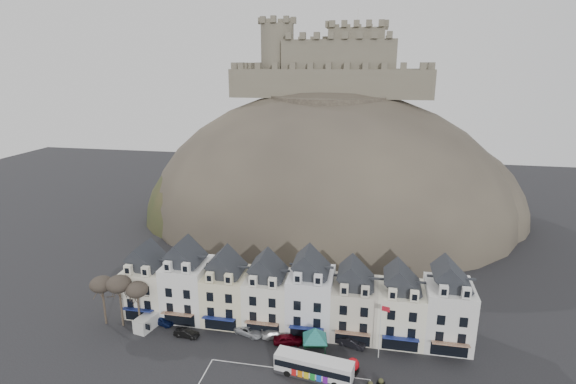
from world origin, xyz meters
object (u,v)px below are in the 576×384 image
object	(u,v)px
car_white	(275,334)
car_maroon	(288,339)
car_navy	(162,321)
car_silver	(249,331)
bus	(314,366)
red_buoy	(353,366)
car_charcoal	(351,342)
car_black	(186,333)
flagpole	(381,327)
bus_shelter	(315,334)
white_van	(149,321)

from	to	relation	value
car_white	car_maroon	size ratio (longest dim) A/B	0.96
car_navy	car_silver	distance (m)	14.40
bus	car_white	distance (m)	10.56
bus	red_buoy	world-z (taller)	bus
car_navy	car_charcoal	bearing A→B (deg)	-75.34
bus	car_black	world-z (taller)	bus
car_maroon	flagpole	bearing A→B (deg)	-107.30
bus_shelter	car_black	xyz separation A→B (m)	(-19.80, 0.49, -2.73)
car_silver	car_maroon	bearing A→B (deg)	-81.39
car_navy	car_maroon	size ratio (longest dim) A/B	0.90
white_van	car_navy	bearing A→B (deg)	47.26
red_buoy	white_van	world-z (taller)	white_van
white_van	bus	bearing A→B (deg)	-1.23
bus_shelter	car_charcoal	size ratio (longest dim) A/B	1.56
bus_shelter	flagpole	xyz separation A→B (m)	(9.09, 0.96, 1.53)
car_black	car_silver	size ratio (longest dim) A/B	0.83
car_silver	car_charcoal	distance (m)	15.60
white_van	car_black	distance (m)	7.05
flagpole	car_white	size ratio (longest dim) A/B	2.03
car_navy	car_silver	xyz separation A→B (m)	(14.40, 0.00, -0.02)
car_black	car_maroon	xyz separation A→B (m)	(15.60, 1.26, 0.12)
flagpole	car_navy	world-z (taller)	flagpole
bus	bus_shelter	bearing A→B (deg)	105.39
flagpole	car_maroon	world-z (taller)	flagpole
car_maroon	car_charcoal	size ratio (longest dim) A/B	1.03
flagpole	car_charcoal	bearing A→B (deg)	153.65
red_buoy	car_maroon	bearing A→B (deg)	154.34
car_white	car_charcoal	world-z (taller)	car_charcoal
white_van	car_black	xyz separation A→B (m)	(6.91, -1.31, -0.48)
flagpole	car_black	size ratio (longest dim) A/B	2.23
bus	bus_shelter	xyz separation A→B (m)	(-0.54, 4.85, 1.72)
car_white	car_maroon	distance (m)	2.59
bus_shelter	car_charcoal	bearing A→B (deg)	20.54
car_navy	bus	bearing A→B (deg)	-92.40
flagpole	car_silver	bearing A→B (deg)	174.12
white_van	car_charcoal	distance (m)	31.74
car_navy	car_white	bearing A→B (deg)	-75.34
car_silver	car_white	distance (m)	4.13
car_navy	car_black	size ratio (longest dim) A/B	1.03
car_navy	car_black	xyz separation A→B (m)	(5.20, -2.50, -0.04)
car_silver	flagpole	bearing A→B (deg)	-76.26
bus_shelter	white_van	size ratio (longest dim) A/B	1.29
red_buoy	car_white	bearing A→B (deg)	153.74
bus	white_van	world-z (taller)	bus
car_charcoal	white_van	bearing A→B (deg)	108.28
car_white	car_black	bearing A→B (deg)	80.49
white_van	car_navy	xyz separation A→B (m)	(1.71, 1.19, -0.43)
car_silver	white_van	bearing A→B (deg)	113.84
white_van	car_white	distance (m)	20.29
bus_shelter	red_buoy	xyz separation A→B (m)	(5.58, -2.96, -2.26)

